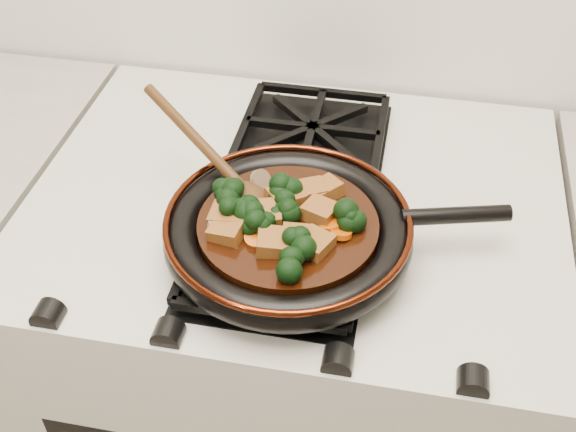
# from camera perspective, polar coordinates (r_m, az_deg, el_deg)

# --- Properties ---
(stove) EXTENTS (0.76, 0.60, 0.90)m
(stove) POSITION_cam_1_polar(r_m,az_deg,el_deg) (1.37, 0.49, -12.90)
(stove) COLOR beige
(stove) RESTS_ON ground
(burner_grate_front) EXTENTS (0.23, 0.23, 0.03)m
(burner_grate_front) POSITION_cam_1_polar(r_m,az_deg,el_deg) (0.93, -0.95, -3.30)
(burner_grate_front) COLOR black
(burner_grate_front) RESTS_ON stove
(burner_grate_back) EXTENTS (0.23, 0.23, 0.03)m
(burner_grate_back) POSITION_cam_1_polar(r_m,az_deg,el_deg) (1.14, 1.94, 6.61)
(burner_grate_back) COLOR black
(burner_grate_back) RESTS_ON stove
(skillet) EXTENTS (0.44, 0.32, 0.05)m
(skillet) POSITION_cam_1_polar(r_m,az_deg,el_deg) (0.92, 0.15, -1.20)
(skillet) COLOR black
(skillet) RESTS_ON burner_grate_front
(braising_sauce) EXTENTS (0.23, 0.23, 0.02)m
(braising_sauce) POSITION_cam_1_polar(r_m,az_deg,el_deg) (0.91, 0.00, -0.98)
(braising_sauce) COLOR black
(braising_sauce) RESTS_ON skillet
(tofu_cube_0) EXTENTS (0.05, 0.05, 0.03)m
(tofu_cube_0) POSITION_cam_1_polar(r_m,az_deg,el_deg) (0.87, -1.13, -2.15)
(tofu_cube_0) COLOR brown
(tofu_cube_0) RESTS_ON braising_sauce
(tofu_cube_1) EXTENTS (0.05, 0.05, 0.03)m
(tofu_cube_1) POSITION_cam_1_polar(r_m,az_deg,el_deg) (0.95, 3.02, 2.12)
(tofu_cube_1) COLOR brown
(tofu_cube_1) RESTS_ON braising_sauce
(tofu_cube_2) EXTENTS (0.04, 0.04, 0.02)m
(tofu_cube_2) POSITION_cam_1_polar(r_m,az_deg,el_deg) (0.87, 0.69, -1.83)
(tofu_cube_2) COLOR brown
(tofu_cube_2) RESTS_ON braising_sauce
(tofu_cube_3) EXTENTS (0.04, 0.04, 0.03)m
(tofu_cube_3) POSITION_cam_1_polar(r_m,az_deg,el_deg) (0.90, -4.78, -0.07)
(tofu_cube_3) COLOR brown
(tofu_cube_3) RESTS_ON braising_sauce
(tofu_cube_4) EXTENTS (0.05, 0.05, 0.02)m
(tofu_cube_4) POSITION_cam_1_polar(r_m,az_deg,el_deg) (0.94, 1.94, 1.97)
(tofu_cube_4) COLOR brown
(tofu_cube_4) RESTS_ON braising_sauce
(tofu_cube_5) EXTENTS (0.06, 0.06, 0.03)m
(tofu_cube_5) POSITION_cam_1_polar(r_m,az_deg,el_deg) (0.93, -0.20, 1.38)
(tofu_cube_5) COLOR brown
(tofu_cube_5) RESTS_ON braising_sauce
(tofu_cube_6) EXTENTS (0.05, 0.05, 0.03)m
(tofu_cube_6) POSITION_cam_1_polar(r_m,az_deg,el_deg) (0.90, -1.83, 0.06)
(tofu_cube_6) COLOR brown
(tofu_cube_6) RESTS_ON braising_sauce
(tofu_cube_7) EXTENTS (0.05, 0.05, 0.02)m
(tofu_cube_7) POSITION_cam_1_polar(r_m,az_deg,el_deg) (0.87, 2.15, -2.24)
(tofu_cube_7) COLOR brown
(tofu_cube_7) RESTS_ON braising_sauce
(tofu_cube_8) EXTENTS (0.05, 0.05, 0.02)m
(tofu_cube_8) POSITION_cam_1_polar(r_m,az_deg,el_deg) (0.91, 2.55, 0.32)
(tofu_cube_8) COLOR brown
(tofu_cube_8) RESTS_ON braising_sauce
(tofu_cube_9) EXTENTS (0.05, 0.04, 0.03)m
(tofu_cube_9) POSITION_cam_1_polar(r_m,az_deg,el_deg) (0.89, -4.84, -1.18)
(tofu_cube_9) COLOR brown
(tofu_cube_9) RESTS_ON braising_sauce
(broccoli_floret_0) EXTENTS (0.07, 0.06, 0.06)m
(broccoli_floret_0) POSITION_cam_1_polar(r_m,az_deg,el_deg) (0.91, 0.01, 0.27)
(broccoli_floret_0) COLOR black
(broccoli_floret_0) RESTS_ON braising_sauce
(broccoli_floret_1) EXTENTS (0.08, 0.07, 0.07)m
(broccoli_floret_1) POSITION_cam_1_polar(r_m,az_deg,el_deg) (0.93, -5.01, 1.63)
(broccoli_floret_1) COLOR black
(broccoli_floret_1) RESTS_ON braising_sauce
(broccoli_floret_2) EXTENTS (0.09, 0.09, 0.06)m
(broccoli_floret_2) POSITION_cam_1_polar(r_m,az_deg,el_deg) (0.89, 4.76, -0.55)
(broccoli_floret_2) COLOR black
(broccoli_floret_2) RESTS_ON braising_sauce
(broccoli_floret_3) EXTENTS (0.09, 0.09, 0.07)m
(broccoli_floret_3) POSITION_cam_1_polar(r_m,az_deg,el_deg) (0.91, -3.90, 0.60)
(broccoli_floret_3) COLOR black
(broccoli_floret_3) RESTS_ON braising_sauce
(broccoli_floret_4) EXTENTS (0.09, 0.08, 0.07)m
(broccoli_floret_4) POSITION_cam_1_polar(r_m,az_deg,el_deg) (0.84, 0.26, -3.81)
(broccoli_floret_4) COLOR black
(broccoli_floret_4) RESTS_ON braising_sauce
(broccoli_floret_5) EXTENTS (0.09, 0.09, 0.07)m
(broccoli_floret_5) POSITION_cam_1_polar(r_m,az_deg,el_deg) (0.93, -0.42, 1.76)
(broccoli_floret_5) COLOR black
(broccoli_floret_5) RESTS_ON braising_sauce
(broccoli_floret_6) EXTENTS (0.08, 0.08, 0.06)m
(broccoli_floret_6) POSITION_cam_1_polar(r_m,az_deg,el_deg) (0.89, -2.49, -0.36)
(broccoli_floret_6) COLOR black
(broccoli_floret_6) RESTS_ON braising_sauce
(broccoli_floret_7) EXTENTS (0.08, 0.09, 0.06)m
(broccoli_floret_7) POSITION_cam_1_polar(r_m,az_deg,el_deg) (0.86, 0.50, -2.60)
(broccoli_floret_7) COLOR black
(broccoli_floret_7) RESTS_ON braising_sauce
(carrot_coin_0) EXTENTS (0.03, 0.03, 0.02)m
(carrot_coin_0) POSITION_cam_1_polar(r_m,az_deg,el_deg) (0.90, 3.43, -0.65)
(carrot_coin_0) COLOR #C34805
(carrot_coin_0) RESTS_ON braising_sauce
(carrot_coin_1) EXTENTS (0.03, 0.03, 0.01)m
(carrot_coin_1) POSITION_cam_1_polar(r_m,az_deg,el_deg) (0.87, 0.56, -2.06)
(carrot_coin_1) COLOR #C34805
(carrot_coin_1) RESTS_ON braising_sauce
(carrot_coin_2) EXTENTS (0.03, 0.03, 0.01)m
(carrot_coin_2) POSITION_cam_1_polar(r_m,az_deg,el_deg) (0.89, 4.21, -1.38)
(carrot_coin_2) COLOR #C34805
(carrot_coin_2) RESTS_ON braising_sauce
(carrot_coin_3) EXTENTS (0.03, 0.03, 0.01)m
(carrot_coin_3) POSITION_cam_1_polar(r_m,az_deg,el_deg) (0.88, -2.48, -1.71)
(carrot_coin_3) COLOR #C34805
(carrot_coin_3) RESTS_ON braising_sauce
(mushroom_slice_0) EXTENTS (0.03, 0.04, 0.03)m
(mushroom_slice_0) POSITION_cam_1_polar(r_m,az_deg,el_deg) (0.96, -2.15, 2.78)
(mushroom_slice_0) COLOR brown
(mushroom_slice_0) RESTS_ON braising_sauce
(mushroom_slice_1) EXTENTS (0.04, 0.03, 0.03)m
(mushroom_slice_1) POSITION_cam_1_polar(r_m,az_deg,el_deg) (0.93, -4.51, 1.34)
(mushroom_slice_1) COLOR brown
(mushroom_slice_1) RESTS_ON braising_sauce
(mushroom_slice_2) EXTENTS (0.05, 0.05, 0.02)m
(mushroom_slice_2) POSITION_cam_1_polar(r_m,az_deg,el_deg) (0.90, -5.20, -0.74)
(mushroom_slice_2) COLOR brown
(mushroom_slice_2) RESTS_ON braising_sauce
(wooden_spoon) EXTENTS (0.13, 0.11, 0.22)m
(wooden_spoon) POSITION_cam_1_polar(r_m,az_deg,el_deg) (0.97, -5.46, 4.19)
(wooden_spoon) COLOR #41250D
(wooden_spoon) RESTS_ON braising_sauce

